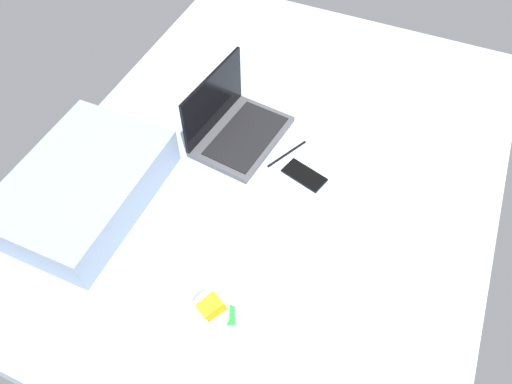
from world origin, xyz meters
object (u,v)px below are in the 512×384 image
at_px(snack_cup, 213,314).
at_px(laptop, 235,126).
at_px(pillow, 84,187).
at_px(cell_phone, 304,175).

bearing_deg(snack_cup, laptop, 20.61).
height_order(laptop, pillow, laptop).
distance_m(laptop, snack_cup, 0.67).
height_order(laptop, snack_cup, laptop).
bearing_deg(laptop, pillow, 152.01).
bearing_deg(pillow, cell_phone, -58.62).
bearing_deg(snack_cup, cell_phone, -4.60).
bearing_deg(laptop, cell_phone, -97.83).
distance_m(snack_cup, cell_phone, 0.56).
relative_size(snack_cup, cell_phone, 1.01).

